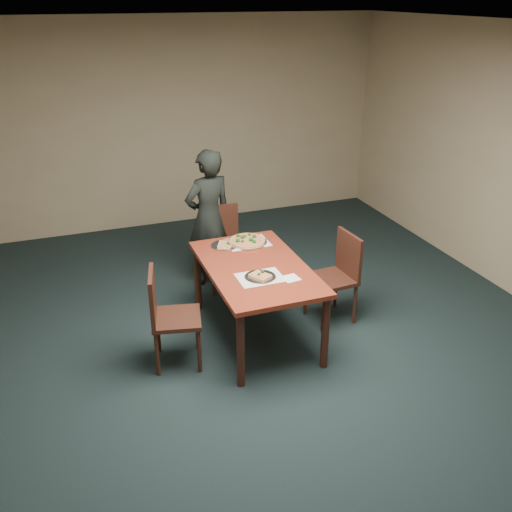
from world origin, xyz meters
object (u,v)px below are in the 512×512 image
object	(u,v)px
chair_far	(223,242)
slice_plate_near	(260,276)
dining_table	(256,275)
slice_plate_far	(225,245)
chair_right	(338,272)
pizza_pan	(247,241)
chair_left	(167,313)
diner	(209,218)

from	to	relation	value
chair_far	slice_plate_near	distance (m)	1.41
dining_table	slice_plate_far	distance (m)	0.55
slice_plate_far	slice_plate_near	bearing A→B (deg)	-83.50
chair_far	chair_right	world-z (taller)	same
dining_table	pizza_pan	size ratio (longest dim) A/B	3.82
chair_left	pizza_pan	size ratio (longest dim) A/B	2.32
chair_far	pizza_pan	bearing A→B (deg)	-81.65
slice_plate_near	chair_right	bearing A→B (deg)	16.31
diner	pizza_pan	xyz separation A→B (m)	(0.19, -0.74, -0.00)
chair_right	diner	bearing A→B (deg)	-145.66
chair_right	diner	xyz separation A→B (m)	(-0.98, 1.23, 0.26)
pizza_pan	slice_plate_far	size ratio (longest dim) A/B	1.40
dining_table	chair_right	distance (m)	0.90
diner	slice_plate_far	xyz separation A→B (m)	(-0.04, -0.74, -0.01)
diner	pizza_pan	distance (m)	0.77
chair_right	slice_plate_far	size ratio (longest dim) A/B	3.25
chair_far	pizza_pan	distance (m)	0.68
slice_plate_near	diner	bearing A→B (deg)	91.72
pizza_pan	slice_plate_far	xyz separation A→B (m)	(-0.24, -0.00, -0.01)
chair_far	chair_left	xyz separation A→B (m)	(-0.91, -1.31, 0.00)
slice_plate_far	pizza_pan	bearing A→B (deg)	0.14
chair_left	slice_plate_near	bearing A→B (deg)	-83.14
slice_plate_near	slice_plate_far	world-z (taller)	slice_plate_near
chair_right	pizza_pan	world-z (taller)	chair_right
chair_left	slice_plate_near	world-z (taller)	chair_left
dining_table	chair_right	xyz separation A→B (m)	(0.89, 0.04, -0.14)
dining_table	diner	world-z (taller)	diner
chair_far	chair_right	xyz separation A→B (m)	(0.86, -1.12, 0.00)
slice_plate_near	slice_plate_far	size ratio (longest dim) A/B	1.00
chair_left	chair_right	distance (m)	1.78
dining_table	chair_left	world-z (taller)	chair_left
dining_table	slice_plate_near	bearing A→B (deg)	-101.13
diner	chair_right	bearing A→B (deg)	114.23
dining_table	chair_left	xyz separation A→B (m)	(-0.88, -0.16, -0.14)
chair_left	chair_right	world-z (taller)	same
dining_table	slice_plate_far	world-z (taller)	slice_plate_far
diner	slice_plate_far	world-z (taller)	diner
chair_right	slice_plate_near	xyz separation A→B (m)	(-0.93, -0.27, 0.25)
chair_far	chair_right	size ratio (longest dim) A/B	1.00
chair_far	pizza_pan	size ratio (longest dim) A/B	2.32
diner	pizza_pan	size ratio (longest dim) A/B	3.95
diner	dining_table	bearing A→B (deg)	79.94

